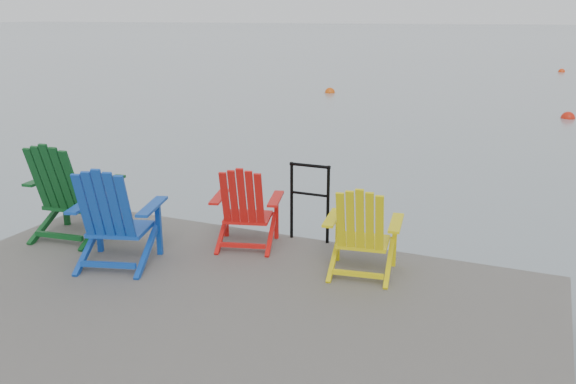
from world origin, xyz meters
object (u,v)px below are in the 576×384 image
at_px(chair_yellow, 362,230).
at_px(handrail, 310,195).
at_px(chair_red, 246,206).
at_px(buoy_b, 330,93).
at_px(chair_blue, 114,216).
at_px(buoy_d, 562,72).
at_px(chair_green, 69,190).
at_px(buoy_a, 568,118).

bearing_deg(chair_yellow, handrail, 131.28).
xyz_separation_m(chair_red, chair_yellow, (1.39, -0.23, -0.00)).
bearing_deg(buoy_b, handrail, -71.40).
distance_m(handrail, chair_yellow, 1.08).
relative_size(handrail, chair_yellow, 0.97).
bearing_deg(handrail, chair_yellow, -40.33).
height_order(chair_yellow, buoy_b, chair_yellow).
height_order(chair_blue, buoy_d, chair_blue).
bearing_deg(handrail, chair_blue, -136.64).
relative_size(chair_yellow, buoy_d, 2.60).
height_order(chair_green, buoy_b, chair_green).
distance_m(chair_yellow, buoy_d, 31.11).
relative_size(handrail, chair_green, 0.79).
relative_size(chair_blue, buoy_d, 2.99).
xyz_separation_m(chair_blue, buoy_a, (4.49, 15.26, -1.04)).
height_order(handrail, buoy_b, handrail).
bearing_deg(chair_green, chair_red, 9.05).
bearing_deg(buoy_a, buoy_b, 160.55).
bearing_deg(buoy_d, chair_yellow, -93.68).
height_order(chair_blue, chair_yellow, chair_blue).
relative_size(chair_green, chair_yellow, 1.22).
height_order(handrail, chair_yellow, chair_yellow).
height_order(chair_green, chair_red, chair_green).
bearing_deg(chair_red, handrail, 23.60).
bearing_deg(chair_blue, chair_green, 138.97).
bearing_deg(buoy_b, chair_green, -80.07).
distance_m(chair_blue, chair_yellow, 2.50).
distance_m(handrail, buoy_a, 14.14).
distance_m(chair_green, chair_red, 2.05).
height_order(chair_red, buoy_b, chair_red).
xyz_separation_m(chair_green, chair_blue, (0.99, -0.45, -0.03)).
bearing_deg(buoy_b, chair_blue, -77.33).
relative_size(chair_red, chair_yellow, 1.01).
xyz_separation_m(buoy_b, buoy_d, (8.48, 13.50, 0.00)).
distance_m(chair_blue, buoy_a, 15.94).
height_order(handrail, chair_blue, chair_blue).
height_order(chair_red, buoy_a, chair_red).
relative_size(buoy_a, buoy_d, 1.14).
distance_m(chair_green, chair_blue, 1.09).
relative_size(chair_blue, buoy_b, 2.63).
distance_m(chair_blue, buoy_d, 32.12).
distance_m(chair_blue, buoy_b, 18.78).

